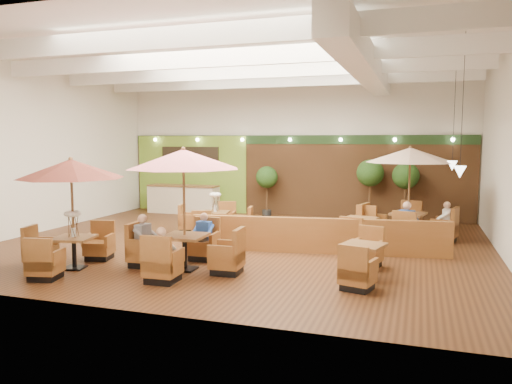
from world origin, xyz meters
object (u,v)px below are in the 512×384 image
at_px(topiary_1, 370,175).
at_px(table_1, 184,188).
at_px(table_4, 363,261).
at_px(topiary_0, 267,179).
at_px(table_3, 215,221).
at_px(diner_2, 145,235).
at_px(booth_divider, 318,236).
at_px(table_2, 409,177).
at_px(diner_0, 162,248).
at_px(topiary_2, 406,178).
at_px(diner_3, 407,220).
at_px(table_0, 69,189).
at_px(diner_1, 203,231).
at_px(service_counter, 183,199).
at_px(table_5, 359,232).
at_px(diner_4, 445,217).

bearing_deg(topiary_1, table_1, -112.21).
height_order(table_4, topiary_0, topiary_0).
xyz_separation_m(table_3, diner_2, (-0.00, -4.36, 0.34)).
height_order(booth_divider, table_4, table_4).
relative_size(table_2, diner_0, 3.94).
height_order(topiary_2, diner_2, topiary_2).
bearing_deg(topiary_0, diner_3, -36.81).
distance_m(table_0, table_4, 6.95).
relative_size(table_0, table_2, 0.92).
bearing_deg(diner_1, table_3, -67.99).
distance_m(service_counter, diner_1, 8.27).
bearing_deg(topiary_0, service_counter, -176.79).
bearing_deg(table_5, booth_divider, -107.68).
distance_m(table_2, topiary_0, 6.25).
height_order(topiary_2, diner_1, topiary_2).
bearing_deg(table_0, diner_0, -20.30).
height_order(table_3, topiary_2, topiary_2).
distance_m(table_0, diner_0, 2.87).
bearing_deg(table_2, topiary_1, 130.78).
xyz_separation_m(topiary_0, diner_4, (6.50, -3.03, -0.75)).
height_order(topiary_0, diner_4, topiary_0).
bearing_deg(table_4, service_counter, 151.80).
distance_m(table_5, topiary_0, 6.06).
relative_size(diner_1, diner_4, 0.98).
bearing_deg(diner_0, diner_3, 41.74).
height_order(table_2, diner_0, table_2).
bearing_deg(diner_2, topiary_2, 150.46).
height_order(service_counter, topiary_1, topiary_1).
bearing_deg(table_3, topiary_0, 72.01).
relative_size(topiary_0, diner_0, 2.68).
xyz_separation_m(service_counter, table_2, (9.02, -2.83, 1.35)).
bearing_deg(diner_3, diner_4, 64.51).
height_order(topiary_1, diner_0, topiary_1).
relative_size(table_4, topiary_2, 1.21).
bearing_deg(diner_2, table_0, -60.27).
distance_m(service_counter, table_2, 9.55).
xyz_separation_m(booth_divider, table_4, (1.42, -2.03, -0.11)).
bearing_deg(booth_divider, diner_4, 31.22).
xyz_separation_m(table_1, table_2, (4.89, 5.40, -0.01)).
height_order(table_3, diner_1, table_3).
distance_m(diner_1, diner_3, 5.89).
distance_m(table_0, diner_1, 3.36).
distance_m(diner_2, diner_3, 7.37).
bearing_deg(diner_2, table_2, 137.05).
bearing_deg(table_3, diner_1, -83.25).
bearing_deg(topiary_1, diner_3, -70.44).
distance_m(service_counter, diner_0, 10.16).
height_order(table_1, diner_0, table_1).
bearing_deg(diner_0, table_4, 16.75).
bearing_deg(diner_4, diner_3, 145.10).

